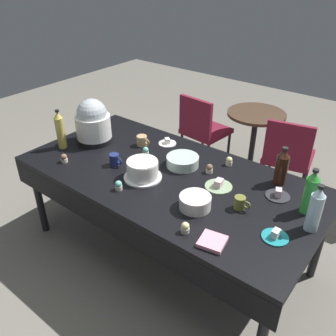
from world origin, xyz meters
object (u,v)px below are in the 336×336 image
cupcake_vanilla (209,169)px  maroon_chair_right (288,154)px  coffee_mug_navy (115,160)px  potluck_table (168,181)px  ceramic_snack_bowl (195,202)px  dessert_plate_sage (219,185)px  maroon_chair_left (202,127)px  cupcake_rose (64,158)px  soda_bottle_ginger_ale (60,130)px  round_cafe_table (254,132)px  cupcake_lemon (185,228)px  soda_bottle_lime_soda (310,193)px  soda_bottle_water (315,209)px  dessert_plate_charcoal (278,195)px  dessert_plate_teal (275,236)px  coffee_mug_olive (240,203)px  frosted_layer_cake (143,170)px  cupcake_cocoa (229,161)px  slow_cooker (93,122)px  glass_salad_bowl (183,161)px  cupcake_berry (146,151)px  coffee_mug_tan (142,141)px  dessert_plate_white (167,143)px  soda_bottle_cola (282,167)px  cupcake_mint (119,186)px

cupcake_vanilla → maroon_chair_right: bearing=80.2°
coffee_mug_navy → potluck_table: bearing=20.2°
ceramic_snack_bowl → dessert_plate_sage: bearing=90.9°
coffee_mug_navy → maroon_chair_left: 1.50m
cupcake_rose → soda_bottle_ginger_ale: 0.28m
maroon_chair_left → round_cafe_table: (0.51, 0.22, 0.01)m
cupcake_lemon → soda_bottle_lime_soda: 0.79m
potluck_table → coffee_mug_navy: coffee_mug_navy is taller
dessert_plate_sage → cupcake_rose: bearing=-158.5°
dessert_plate_sage → soda_bottle_water: (0.64, -0.04, 0.13)m
soda_bottle_ginger_ale → coffee_mug_navy: bearing=6.6°
dessert_plate_charcoal → soda_bottle_water: (0.28, -0.19, 0.13)m
dessert_plate_teal → coffee_mug_olive: size_ratio=1.39×
frosted_layer_cake → cupcake_cocoa: 0.66m
slow_cooker → glass_salad_bowl: 0.85m
cupcake_berry → coffee_mug_tan: size_ratio=0.54×
soda_bottle_ginger_ale → dessert_plate_sage: bearing=12.4°
soda_bottle_water → coffee_mug_tan: 1.48m
dessert_plate_white → cupcake_vanilla: size_ratio=2.20×
glass_salad_bowl → maroon_chair_left: maroon_chair_left is taller
round_cafe_table → soda_bottle_lime_soda: bearing=-53.8°
cupcake_vanilla → dessert_plate_charcoal: bearing=2.5°
cupcake_lemon → coffee_mug_navy: coffee_mug_navy is taller
dessert_plate_sage → cupcake_lemon: 0.52m
glass_salad_bowl → round_cafe_table: glass_salad_bowl is taller
maroon_chair_right → soda_bottle_lime_soda: bearing=-65.0°
cupcake_vanilla → soda_bottle_cola: bearing=22.4°
cupcake_berry → cupcake_cocoa: (0.60, 0.27, 0.00)m
cupcake_lemon → soda_bottle_cola: soda_bottle_cola is taller
slow_cooker → cupcake_vanilla: slow_cooker is taller
frosted_layer_cake → potluck_table: bearing=54.6°
cupcake_mint → coffee_mug_olive: bearing=23.3°
dessert_plate_teal → cupcake_berry: (-1.21, 0.28, 0.02)m
soda_bottle_cola → coffee_mug_navy: soda_bottle_cola is taller
dessert_plate_white → soda_bottle_cola: soda_bottle_cola is taller
coffee_mug_olive → coffee_mug_navy: coffee_mug_navy is taller
coffee_mug_navy → maroon_chair_right: bearing=61.0°
cupcake_vanilla → soda_bottle_cola: soda_bottle_cola is taller
glass_salad_bowl → cupcake_mint: bearing=-106.0°
soda_bottle_water → glass_salad_bowl: bearing=173.0°
frosted_layer_cake → dessert_plate_charcoal: bearing=24.0°
dessert_plate_sage → cupcake_lemon: size_ratio=2.79×
cupcake_mint → cupcake_rose: size_ratio=1.00×
cupcake_rose → soda_bottle_water: bearing=12.6°
frosted_layer_cake → cupcake_vanilla: bearing=46.9°
glass_salad_bowl → coffee_mug_olive: 0.63m
potluck_table → ceramic_snack_bowl: ceramic_snack_bowl is taller
dessert_plate_teal → coffee_mug_navy: size_ratio=1.34×
maroon_chair_right → maroon_chair_left: bearing=-179.9°
cupcake_rose → maroon_chair_right: (1.14, 1.67, -0.29)m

